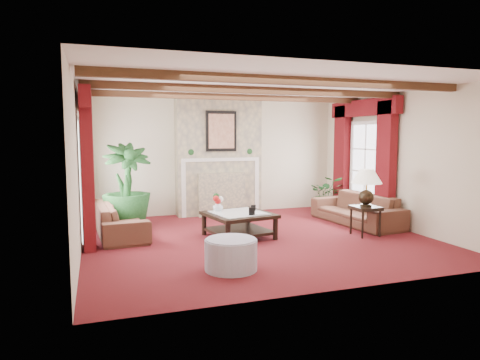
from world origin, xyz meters
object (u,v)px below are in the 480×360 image
object	(u,v)px
sofa_left	(120,214)
coffee_table	(239,225)
side_table	(365,221)
potted_palm	(127,204)
ottoman	(231,255)
sofa_right	(356,204)

from	to	relation	value
sofa_left	coffee_table	xyz separation A→B (m)	(2.05, -0.89, -0.18)
sofa_left	side_table	bearing A→B (deg)	-113.00
potted_palm	ottoman	xyz separation A→B (m)	(1.17, -3.25, -0.27)
side_table	ottoman	size ratio (longest dim) A/B	0.75
sofa_right	side_table	xyz separation A→B (m)	(-0.45, -0.96, -0.15)
sofa_right	coffee_table	distance (m)	2.75
sofa_left	sofa_right	xyz separation A→B (m)	(4.77, -0.54, 0.02)
coffee_table	side_table	distance (m)	2.36
coffee_table	side_table	size ratio (longest dim) A/B	2.00
sofa_left	coffee_table	distance (m)	2.24
sofa_right	coffee_table	world-z (taller)	sofa_right
coffee_table	ottoman	world-z (taller)	coffee_table
coffee_table	side_table	bearing A→B (deg)	-25.68
potted_palm	coffee_table	bearing A→B (deg)	-38.39
sofa_left	potted_palm	xyz separation A→B (m)	(0.17, 0.59, 0.08)
potted_palm	coffee_table	world-z (taller)	potted_palm
coffee_table	potted_palm	bearing A→B (deg)	130.92
coffee_table	side_table	world-z (taller)	side_table
ottoman	sofa_left	bearing A→B (deg)	116.73
sofa_left	ottoman	world-z (taller)	sofa_left
potted_palm	side_table	bearing A→B (deg)	-26.78
sofa_right	potted_palm	world-z (taller)	potted_palm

